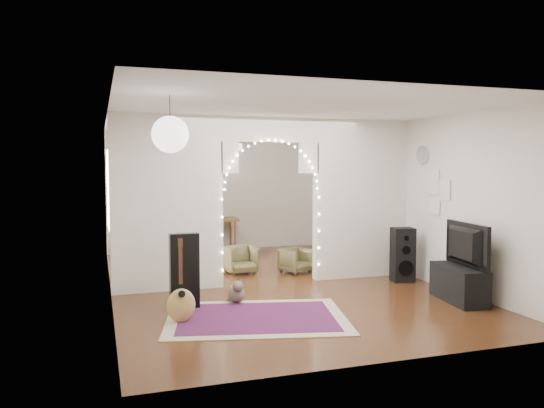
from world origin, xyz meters
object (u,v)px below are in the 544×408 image
object	(u,v)px
dining_table	(210,222)
media_console	(459,284)
dining_chair_left	(240,260)
floor_speaker	(403,255)
bookcase	(187,222)
acoustic_guitar	(181,292)
dining_chair_right	(296,260)

from	to	relation	value
dining_table	media_console	bearing A→B (deg)	-61.26
media_console	dining_chair_left	distance (m)	3.77
dining_table	floor_speaker	bearing A→B (deg)	-54.68
floor_speaker	bookcase	world-z (taller)	bookcase
acoustic_guitar	bookcase	world-z (taller)	bookcase
acoustic_guitar	media_console	size ratio (longest dim) A/B	0.88
dining_chair_right	floor_speaker	bearing A→B (deg)	-64.66
dining_table	acoustic_guitar	bearing A→B (deg)	-100.73
media_console	bookcase	size ratio (longest dim) A/B	0.67
acoustic_guitar	dining_chair_left	distance (m)	3.05
dining_chair_left	acoustic_guitar	bearing A→B (deg)	-124.24
bookcase	dining_table	distance (m)	0.86
acoustic_guitar	floor_speaker	bearing A→B (deg)	2.97
dining_table	dining_chair_right	distance (m)	3.01
acoustic_guitar	media_console	xyz separation A→B (m)	(3.89, -0.20, -0.13)
dining_table	dining_chair_left	xyz separation A→B (m)	(0.02, -2.57, -0.44)
media_console	dining_table	bearing A→B (deg)	122.62
bookcase	dining_chair_right	world-z (taller)	bookcase
media_console	dining_chair_left	world-z (taller)	media_console
dining_chair_left	dining_chair_right	bearing A→B (deg)	-19.18
acoustic_guitar	dining_chair_left	bearing A→B (deg)	47.17
media_console	dining_chair_right	world-z (taller)	media_console
dining_chair_left	bookcase	bearing A→B (deg)	101.77
acoustic_guitar	floor_speaker	world-z (taller)	acoustic_guitar
dining_chair_right	bookcase	bearing A→B (deg)	102.63
acoustic_guitar	dining_chair_left	xyz separation A→B (m)	(1.45, 2.68, -0.14)
dining_table	dining_chair_right	size ratio (longest dim) A/B	2.59
media_console	dining_table	world-z (taller)	dining_table
bookcase	dining_chair_right	size ratio (longest dim) A/B	3.06
floor_speaker	dining_table	distance (m)	4.72
acoustic_guitar	dining_chair_left	size ratio (longest dim) A/B	1.64
acoustic_guitar	bookcase	bearing A→B (deg)	65.47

